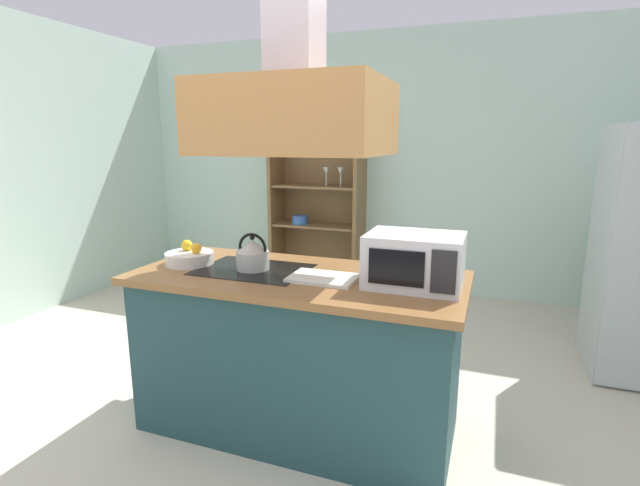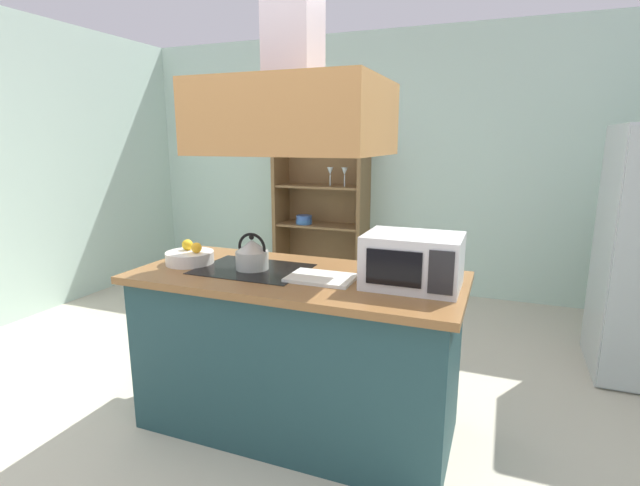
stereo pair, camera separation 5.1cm
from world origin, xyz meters
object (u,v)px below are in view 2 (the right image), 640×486
object	(u,v)px
fruit_bowl	(190,257)
microwave	(413,261)
kettle	(252,254)
dish_cabinet	(322,218)
cutting_board	(321,278)

from	to	relation	value
fruit_bowl	microwave	bearing A→B (deg)	1.45
kettle	dish_cabinet	bearing A→B (deg)	102.89
dish_cabinet	microwave	xyz separation A→B (m)	(1.48, -2.59, 0.27)
dish_cabinet	cutting_board	size ratio (longest dim) A/B	5.04
dish_cabinet	cutting_board	world-z (taller)	dish_cabinet
cutting_board	microwave	bearing A→B (deg)	7.26
cutting_board	microwave	size ratio (longest dim) A/B	0.74
microwave	kettle	bearing A→B (deg)	-179.18
dish_cabinet	cutting_board	distance (m)	2.84
kettle	fruit_bowl	size ratio (longest dim) A/B	0.74
kettle	cutting_board	xyz separation A→B (m)	(0.43, -0.05, -0.08)
microwave	fruit_bowl	world-z (taller)	microwave
dish_cabinet	cutting_board	bearing A→B (deg)	-68.83
microwave	fruit_bowl	size ratio (longest dim) A/B	1.67
kettle	cutting_board	world-z (taller)	kettle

